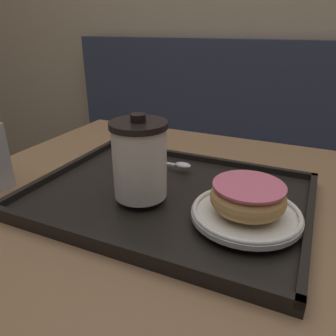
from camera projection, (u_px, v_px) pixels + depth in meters
booth_bench at (194, 192)px, 1.58m from camera, size 1.33×0.44×1.00m
cafe_table at (155, 285)px, 0.67m from camera, size 0.85×0.87×0.76m
serving_tray at (168, 196)px, 0.60m from camera, size 0.49×0.36×0.02m
coffee_cup_front at (140, 159)px, 0.54m from camera, size 0.10×0.10×0.14m
plate_with_chocolate_donut at (246, 213)px, 0.50m from camera, size 0.17×0.17×0.01m
donut_chocolate_glazed at (248, 197)px, 0.49m from camera, size 0.11×0.11×0.04m
spoon at (171, 163)px, 0.69m from camera, size 0.17×0.02×0.01m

